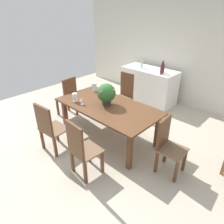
{
  "coord_description": "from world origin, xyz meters",
  "views": [
    {
      "loc": [
        2.49,
        -2.52,
        2.46
      ],
      "look_at": [
        -0.02,
        0.11,
        0.53
      ],
      "focal_mm": 32.69,
      "sensor_mm": 36.0,
      "label": 1
    }
  ],
  "objects": [
    {
      "name": "dining_table",
      "position": [
        0.0,
        -0.02,
        0.65
      ],
      "size": [
        2.02,
        1.05,
        0.74
      ],
      "color": "brown",
      "rests_on": "ground"
    },
    {
      "name": "crystal_vase_left",
      "position": [
        -0.59,
        -0.35,
        0.84
      ],
      "size": [
        0.1,
        0.1,
        0.18
      ],
      "color": "silver",
      "rests_on": "dining_table"
    },
    {
      "name": "wine_bottle_dark",
      "position": [
        0.0,
        1.85,
        1.05
      ],
      "size": [
        0.07,
        0.07,
        0.31
      ],
      "color": "#511E28",
      "rests_on": "kitchen_counter"
    },
    {
      "name": "chair_head_end",
      "position": [
        -1.33,
        -0.02,
        0.53
      ],
      "size": [
        0.43,
        0.43,
        0.98
      ],
      "rotation": [
        0.0,
        0.0,
        -1.5
      ],
      "color": "brown",
      "rests_on": "ground"
    },
    {
      "name": "kitchen_counter",
      "position": [
        -0.45,
        2.05,
        0.46
      ],
      "size": [
        1.49,
        0.67,
        0.93
      ],
      "primitive_type": "cube",
      "color": "white",
      "rests_on": "ground"
    },
    {
      "name": "chair_foot_end",
      "position": [
        1.33,
        -0.03,
        0.51
      ],
      "size": [
        0.44,
        0.43,
        0.94
      ],
      "rotation": [
        0.0,
        0.0,
        1.64
      ],
      "color": "brown",
      "rests_on": "ground"
    },
    {
      "name": "back_wall",
      "position": [
        0.0,
        2.6,
        1.3
      ],
      "size": [
        6.4,
        0.1,
        2.6
      ],
      "primitive_type": "cube",
      "color": "beige",
      "rests_on": "ground"
    },
    {
      "name": "flower_centerpiece",
      "position": [
        -0.04,
        -0.02,
        0.97
      ],
      "size": [
        0.36,
        0.36,
        0.42
      ],
      "color": "#333338",
      "rests_on": "dining_table"
    },
    {
      "name": "ground_plane",
      "position": [
        0.0,
        0.0,
        0.0
      ],
      "size": [
        7.04,
        7.04,
        0.0
      ],
      "primitive_type": "plane",
      "color": "#BCB29E"
    },
    {
      "name": "wine_bottle_tall",
      "position": [
        -0.05,
        1.99,
        1.04
      ],
      "size": [
        0.08,
        0.08,
        0.31
      ],
      "color": "#511E28",
      "rests_on": "kitchen_counter"
    },
    {
      "name": "chair_far_left",
      "position": [
        -0.46,
        1.02,
        0.55
      ],
      "size": [
        0.42,
        0.42,
        1.03
      ],
      "rotation": [
        0.0,
        0.0,
        0.02
      ],
      "color": "brown",
      "rests_on": "ground"
    },
    {
      "name": "crystal_vase_center_near",
      "position": [
        -0.73,
        0.28,
        0.85
      ],
      "size": [
        0.11,
        0.11,
        0.19
      ],
      "color": "silver",
      "rests_on": "dining_table"
    },
    {
      "name": "wine_glass",
      "position": [
        -0.4,
        -0.34,
        0.84
      ],
      "size": [
        0.07,
        0.07,
        0.15
      ],
      "color": "silver",
      "rests_on": "dining_table"
    },
    {
      "name": "chair_near_left",
      "position": [
        -0.45,
        -1.06,
        0.53
      ],
      "size": [
        0.5,
        0.45,
        0.97
      ],
      "rotation": [
        0.0,
        0.0,
        3.22
      ],
      "color": "brown",
      "rests_on": "ground"
    },
    {
      "name": "chair_near_right",
      "position": [
        0.45,
        -1.06,
        0.54
      ],
      "size": [
        0.44,
        0.43,
        0.99
      ],
      "rotation": [
        0.0,
        0.0,
        3.09
      ],
      "color": "brown",
      "rests_on": "ground"
    },
    {
      "name": "wine_bottle_clear",
      "position": [
        -0.71,
        2.0,
        1.04
      ],
      "size": [
        0.06,
        0.06,
        0.29
      ],
      "color": "#B2BFB7",
      "rests_on": "kitchen_counter"
    }
  ]
}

